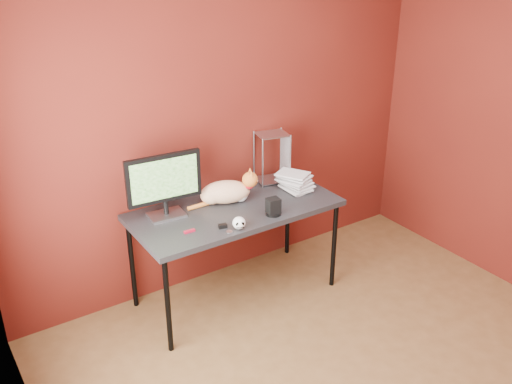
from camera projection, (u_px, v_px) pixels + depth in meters
room at (403, 177)px, 2.83m from camera, size 3.52×3.52×2.61m
desk at (235, 214)px, 4.11m from camera, size 1.50×0.70×0.75m
monitor at (164, 183)px, 3.85m from camera, size 0.53×0.19×0.46m
cat at (226, 192)px, 4.13m from camera, size 0.52×0.31×0.25m
skull_mug at (239, 223)px, 3.77m from camera, size 0.09×0.09×0.08m
speaker at (273, 207)px, 3.96m from camera, size 0.11×0.11×0.12m
book_stack at (289, 102)px, 4.04m from camera, size 0.27×0.29×1.40m
wire_rack at (272, 157)px, 4.44m from camera, size 0.27×0.23×0.40m
pocket_knife at (189, 231)px, 3.75m from camera, size 0.08×0.02×0.02m
black_gadget at (223, 226)px, 3.80m from camera, size 0.06×0.05×0.03m
washer at (229, 232)px, 3.75m from camera, size 0.04×0.04×0.00m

